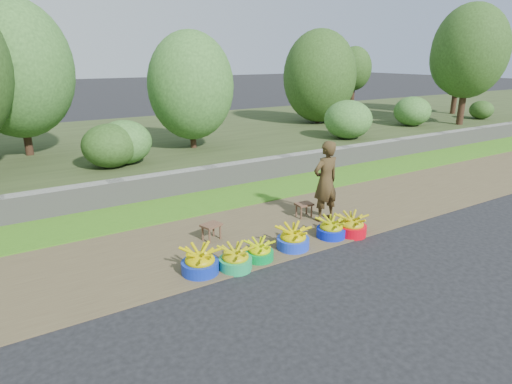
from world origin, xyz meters
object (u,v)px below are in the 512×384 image
basin_b (235,259)px  basin_e (331,229)px  stool_right (304,206)px  basin_f (352,226)px  basin_a (200,262)px  stool_left (211,227)px  basin_c (259,252)px  vendor_woman (326,181)px  basin_d (293,239)px

basin_b → basin_e: (2.01, 0.13, 0.00)m
basin_e → stool_right: (0.20, 1.03, 0.08)m
basin_f → basin_a: bearing=177.4°
basin_b → stool_left: bearing=81.9°
basin_a → basin_c: (0.97, -0.10, -0.04)m
stool_left → basin_c: bearing=-74.3°
vendor_woman → stool_left: bearing=-8.9°
basin_b → basin_f: 2.40m
basin_a → basin_d: basin_a is taller
basin_e → basin_f: 0.40m
basin_e → stool_right: size_ratio=1.51×
basin_d → basin_f: 1.24m
basin_b → basin_a: bearing=163.1°
basin_d → basin_e: (0.85, 0.01, -0.01)m
basin_f → basin_e: bearing=164.6°
stool_right → basin_b: bearing=-152.4°
stool_left → vendor_woman: size_ratio=0.25×
basin_b → basin_c: 0.47m
basin_b → basin_c: bearing=6.9°
basin_f → stool_left: size_ratio=1.38×
basin_f → vendor_woman: 1.02m
basin_e → basin_b: bearing=-176.4°
basin_c → vendor_woman: vendor_woman is taller
basin_d → vendor_woman: 1.59m
stool_right → basin_f: bearing=-80.5°
basin_a → stool_right: size_ratio=1.65×
basin_b → vendor_woman: 2.66m
stool_left → stool_right: bearing=0.7°
basin_d → stool_right: 1.48m
basin_c → vendor_woman: size_ratio=0.29×
basin_b → vendor_woman: (2.44, 0.83, 0.63)m
vendor_woman → basin_d: bearing=27.8°
basin_c → stool_left: bearing=105.7°
basin_f → stool_left: 2.50m
stool_left → vendor_woman: (2.28, -0.31, 0.55)m
basin_c → stool_left: basin_c is taller
basin_c → stool_right: bearing=32.2°
basin_e → basin_f: (0.39, -0.11, 0.01)m
basin_b → basin_d: bearing=5.6°
basin_a → stool_right: bearing=20.2°
basin_a → basin_f: bearing=-2.6°
stool_right → basin_c: bearing=-147.8°
basin_d → basin_f: size_ratio=1.02×
basin_c → vendor_woman: bearing=21.2°
basin_a → basin_e: size_ratio=1.09×
basin_a → basin_d: bearing=-1.4°
basin_d → basin_f: bearing=-4.3°
stool_left → basin_a: bearing=-124.4°
basin_a → basin_f: (2.91, -0.13, -0.01)m
basin_d → basin_c: bearing=-175.3°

